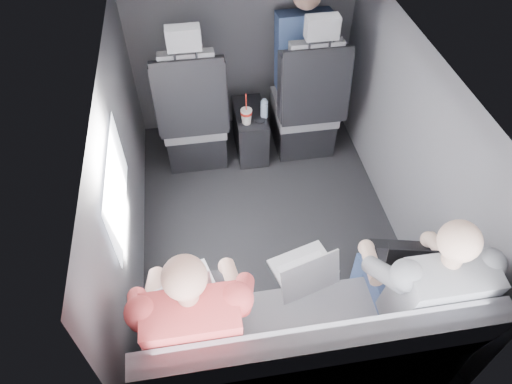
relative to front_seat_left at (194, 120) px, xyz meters
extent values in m
plane|color=black|center=(0.45, -0.84, -0.40)|extent=(2.60, 2.60, 0.00)
plane|color=#B2B2AD|center=(0.45, -0.84, 0.95)|extent=(2.60, 2.60, 0.00)
cube|color=#56565B|center=(-0.45, -0.84, 0.27)|extent=(0.02, 2.60, 1.35)
cube|color=#56565B|center=(1.35, -0.84, 0.27)|extent=(0.02, 2.60, 1.35)
cube|color=#56565B|center=(0.45, 0.46, 0.27)|extent=(1.80, 0.02, 1.35)
cube|color=#56565B|center=(0.45, -2.14, 0.27)|extent=(1.80, 0.02, 1.35)
cube|color=white|center=(-0.43, -1.14, 0.50)|extent=(0.02, 0.75, 0.42)
cube|color=black|center=(0.90, -0.17, 0.40)|extent=(0.35, 0.11, 0.59)
cube|color=black|center=(0.00, 0.08, -0.25)|extent=(0.46, 0.48, 0.30)
cube|color=slate|center=(0.00, 0.06, -0.02)|extent=(0.48, 0.46, 0.14)
cube|color=slate|center=(0.00, -0.14, 0.35)|extent=(0.38, 0.18, 0.61)
cube|color=black|center=(-0.22, -0.14, 0.32)|extent=(0.08, 0.21, 0.53)
cube|color=black|center=(0.22, -0.14, 0.32)|extent=(0.08, 0.21, 0.53)
cube|color=black|center=(0.00, -0.20, 0.34)|extent=(0.50, 0.11, 0.58)
cube|color=slate|center=(0.00, -0.18, 0.79)|extent=(0.22, 0.10, 0.15)
cube|color=black|center=(0.90, 0.08, -0.25)|extent=(0.46, 0.48, 0.30)
cube|color=slate|center=(0.90, 0.06, -0.02)|extent=(0.48, 0.46, 0.14)
cube|color=slate|center=(0.90, -0.14, 0.35)|extent=(0.38, 0.18, 0.61)
cube|color=black|center=(0.68, -0.14, 0.32)|extent=(0.08, 0.21, 0.53)
cube|color=black|center=(1.12, -0.14, 0.32)|extent=(0.08, 0.21, 0.53)
cube|color=black|center=(0.90, -0.20, 0.34)|extent=(0.50, 0.11, 0.58)
cube|color=slate|center=(0.90, -0.18, 0.79)|extent=(0.22, 0.10, 0.15)
cube|color=black|center=(0.45, 0.04, -0.20)|extent=(0.24, 0.48, 0.40)
cylinder|color=black|center=(0.40, -0.08, 0.00)|extent=(0.09, 0.09, 0.01)
cylinder|color=black|center=(0.51, -0.08, 0.00)|extent=(0.09, 0.09, 0.01)
cube|color=slate|center=(0.45, -1.86, -0.18)|extent=(1.60, 0.50, 0.45)
cube|color=slate|center=(0.45, -2.09, 0.28)|extent=(1.60, 0.17, 0.47)
cylinder|color=red|center=(0.40, -0.10, 0.10)|extent=(0.09, 0.09, 0.02)
cylinder|color=white|center=(0.40, -0.10, 0.12)|extent=(0.09, 0.09, 0.01)
cylinder|color=red|center=(0.40, -0.10, 0.20)|extent=(0.01, 0.01, 0.15)
cylinder|color=#ADD0EA|center=(0.55, -0.04, 0.07)|extent=(0.06, 0.06, 0.14)
cylinder|color=#ADD0EA|center=(0.55, -0.04, 0.15)|extent=(0.03, 0.03, 0.02)
cube|color=silver|center=(-0.14, -1.60, 0.19)|extent=(0.36, 0.30, 0.02)
cube|color=silver|center=(-0.14, -1.61, 0.20)|extent=(0.28, 0.19, 0.00)
cube|color=silver|center=(-0.14, -1.53, 0.20)|extent=(0.10, 0.07, 0.00)
cube|color=silver|center=(-0.14, -1.74, 0.30)|extent=(0.31, 0.15, 0.21)
cube|color=white|center=(-0.14, -1.73, 0.30)|extent=(0.27, 0.12, 0.18)
cube|color=#B7B7BC|center=(0.49, -1.58, 0.19)|extent=(0.37, 0.30, 0.02)
cube|color=silver|center=(0.49, -1.59, 0.20)|extent=(0.29, 0.19, 0.00)
cube|color=#B7B7BC|center=(0.49, -1.51, 0.20)|extent=(0.11, 0.07, 0.00)
cube|color=#B7B7BC|center=(0.49, -1.72, 0.30)|extent=(0.33, 0.15, 0.21)
cube|color=white|center=(0.49, -1.71, 0.30)|extent=(0.28, 0.13, 0.18)
cube|color=black|center=(1.03, -1.61, 0.19)|extent=(0.37, 0.29, 0.02)
cube|color=black|center=(1.03, -1.62, 0.20)|extent=(0.29, 0.18, 0.00)
cube|color=black|center=(1.03, -1.54, 0.20)|extent=(0.11, 0.07, 0.00)
cube|color=black|center=(1.03, -1.75, 0.30)|extent=(0.33, 0.14, 0.22)
cube|color=white|center=(1.03, -1.74, 0.30)|extent=(0.29, 0.11, 0.19)
cube|color=#2F2F34|center=(-0.20, -1.74, 0.11)|extent=(0.15, 0.44, 0.13)
cube|color=#2F2F34|center=(0.02, -1.74, 0.11)|extent=(0.15, 0.44, 0.13)
cube|color=#2F2F34|center=(-0.20, -1.51, -0.18)|extent=(0.13, 0.13, 0.45)
cube|color=#2F2F34|center=(0.02, -1.51, -0.18)|extent=(0.13, 0.13, 0.45)
cube|color=#BA3E3D|center=(-0.09, -1.94, 0.36)|extent=(0.40, 0.27, 0.54)
sphere|color=tan|center=(-0.09, -1.91, 0.74)|extent=(0.18, 0.18, 0.18)
cylinder|color=tan|center=(-0.29, -1.66, 0.27)|extent=(0.11, 0.27, 0.12)
cylinder|color=tan|center=(0.11, -1.66, 0.27)|extent=(0.11, 0.27, 0.12)
cube|color=navy|center=(0.92, -1.74, 0.11)|extent=(0.15, 0.43, 0.13)
cube|color=navy|center=(1.13, -1.74, 0.11)|extent=(0.15, 0.43, 0.13)
cube|color=navy|center=(0.92, -1.51, -0.18)|extent=(0.13, 0.13, 0.45)
cube|color=navy|center=(1.13, -1.51, -0.18)|extent=(0.13, 0.13, 0.45)
cube|color=slate|center=(1.03, -1.94, 0.35)|extent=(0.39, 0.27, 0.53)
sphere|color=#D6AC92|center=(1.03, -1.91, 0.74)|extent=(0.18, 0.18, 0.18)
cylinder|color=#D6AC92|center=(0.83, -1.66, 0.27)|extent=(0.11, 0.27, 0.12)
cylinder|color=#D6AC92|center=(1.22, -1.66, 0.27)|extent=(0.11, 0.27, 0.12)
cube|color=navy|center=(0.90, 0.24, 0.38)|extent=(0.43, 0.27, 0.62)
cube|color=navy|center=(0.90, 0.30, 0.09)|extent=(0.36, 0.43, 0.13)
camera|label=1|loc=(0.03, -2.88, 2.23)|focal=32.00mm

